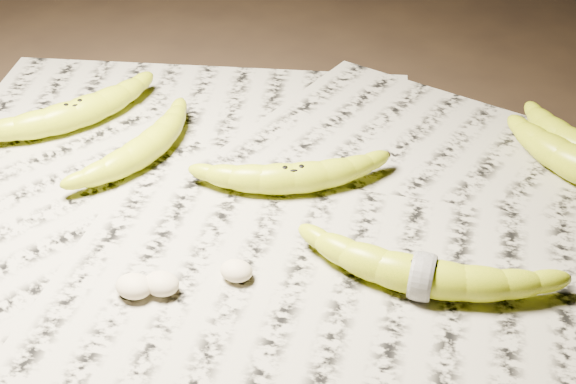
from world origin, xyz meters
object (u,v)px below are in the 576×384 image
at_px(banana_left_b, 147,145).
at_px(banana_center, 293,175).
at_px(banana_left_a, 74,112).
at_px(banana_taped, 423,273).

xyz_separation_m(banana_left_b, banana_center, (0.18, 0.00, -0.00)).
xyz_separation_m(banana_left_a, banana_center, (0.30, -0.03, -0.00)).
relative_size(banana_left_b, banana_taped, 0.81).
height_order(banana_left_a, banana_taped, same).
bearing_deg(banana_left_a, banana_center, -63.29).
relative_size(banana_left_b, banana_center, 0.95).
height_order(banana_left_b, banana_center, same).
bearing_deg(banana_left_a, banana_left_b, -72.88).
height_order(banana_center, banana_taped, banana_taped).
relative_size(banana_left_a, banana_taped, 0.96).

